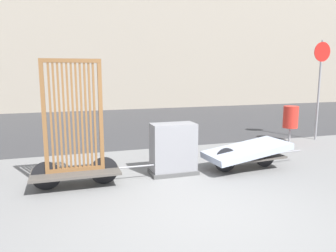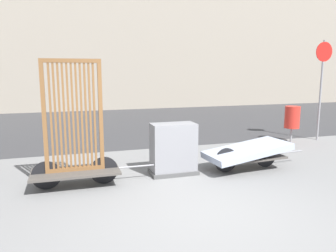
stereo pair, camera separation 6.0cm
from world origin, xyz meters
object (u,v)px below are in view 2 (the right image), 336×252
bike_cart_with_mattress (247,152)px  utility_cabinet (173,151)px  bike_cart_with_bedframe (75,144)px  sign_post (322,77)px  trash_bin (292,117)px

bike_cart_with_mattress → utility_cabinet: size_ratio=2.30×
bike_cart_with_bedframe → sign_post: (7.05, 2.04, 1.10)m
utility_cabinet → sign_post: 5.66m
bike_cart_with_mattress → sign_post: sign_post is taller
bike_cart_with_mattress → sign_post: (3.60, 2.04, 1.51)m
bike_cart_with_mattress → utility_cabinet: bearing=168.7°
bike_cart_with_bedframe → sign_post: 7.42m
trash_bin → sign_post: size_ratio=0.36×
utility_cabinet → bike_cart_with_mattress: bearing=-6.8°
bike_cart_with_bedframe → trash_bin: 6.45m
bike_cart_with_mattress → utility_cabinet: (-1.56, 0.19, 0.10)m
bike_cart_with_mattress → bike_cart_with_bedframe: bearing=175.5°
sign_post → utility_cabinet: bearing=-160.3°
utility_cabinet → sign_post: (5.16, 1.85, 1.41)m
utility_cabinet → trash_bin: 4.63m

